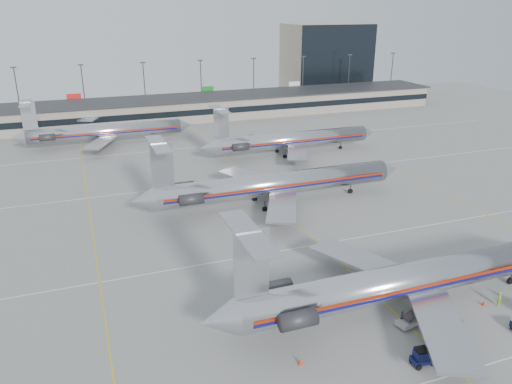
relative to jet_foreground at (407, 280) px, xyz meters
name	(u,v)px	position (x,y,z in m)	size (l,w,h in m)	color
ground	(357,278)	(-1.40, 7.48, -3.65)	(260.00, 260.00, 0.00)	gray
apron_markings	(320,244)	(-1.40, 17.48, -3.64)	(160.00, 0.15, 0.02)	silver
terminal	(184,108)	(-1.40, 105.45, -0.49)	(162.00, 17.00, 6.25)	gray
light_mast_row	(173,83)	(-1.40, 119.48, 4.94)	(163.60, 0.40, 15.28)	#38383D
distant_building	(326,58)	(60.60, 135.48, 8.85)	(30.00, 20.00, 25.00)	tan
jet_foreground	(407,280)	(0.00, 0.00, 0.00)	(48.00, 28.27, 12.57)	silver
jet_second_row	(271,184)	(-2.37, 33.83, -0.01)	(47.82, 28.16, 12.52)	silver
jet_third_row	(289,140)	(12.52, 60.28, -0.28)	(42.41, 26.08, 11.60)	silver
jet_back_row	(102,131)	(-26.11, 83.04, -0.33)	(41.81, 25.72, 11.43)	silver
tug_left	(422,357)	(-4.03, -8.41, -2.80)	(2.40, 1.37, 1.87)	#090E36
tug_center	(451,322)	(2.35, -4.75, -2.83)	(2.40, 1.62, 1.79)	#090E36
cart_inner	(459,347)	(0.55, -8.17, -3.09)	(2.17, 1.87, 1.04)	#090E36
belt_loader	(414,318)	(-0.69, -2.78, -2.97)	(4.88, 2.15, 2.51)	gray
ramp_worker_near	(499,299)	(10.36, -3.23, -2.80)	(0.62, 0.41, 1.70)	#94CB13
cone_right	(484,303)	(8.85, -2.62, -3.34)	(0.45, 0.45, 0.61)	red
cone_left	(300,362)	(-14.70, -4.44, -3.32)	(0.47, 0.47, 0.64)	red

